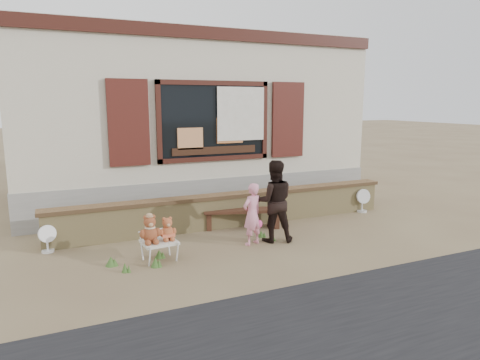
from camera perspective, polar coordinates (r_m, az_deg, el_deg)
name	(u,v)px	position (r m, az deg, el deg)	size (l,w,h in m)	color
ground	(253,240)	(7.81, 1.80, -7.97)	(80.00, 80.00, 0.00)	brown
shopfront	(181,119)	(11.63, -7.88, 8.02)	(8.04, 5.13, 4.00)	gray
brick_wall	(232,209)	(8.59, -1.09, -3.89)	(7.10, 0.36, 0.67)	tan
bench	(243,214)	(8.41, 0.36, -4.59)	(1.55, 0.77, 0.39)	#371E13
folding_chair	(159,243)	(6.86, -10.72, -8.21)	(0.56, 0.51, 0.32)	beige
teddy_bear_left	(150,228)	(6.75, -11.93, -6.33)	(0.33, 0.28, 0.44)	brown
teddy_bear_right	(167,228)	(6.84, -9.67, -6.33)	(0.27, 0.24, 0.37)	brown
child	(252,214)	(7.42, 1.62, -4.57)	(0.40, 0.26, 1.09)	pink
adult	(274,201)	(7.58, 4.53, -2.83)	(0.71, 0.55, 1.46)	black
fan_left	(47,239)	(7.80, -24.35, -7.13)	(0.30, 0.20, 0.47)	white
fan_right	(362,200)	(10.04, 15.99, -2.63)	(0.34, 0.23, 0.53)	silver
grass_tufts	(171,254)	(7.01, -9.20, -9.68)	(2.94, 0.79, 0.15)	#3B5F26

